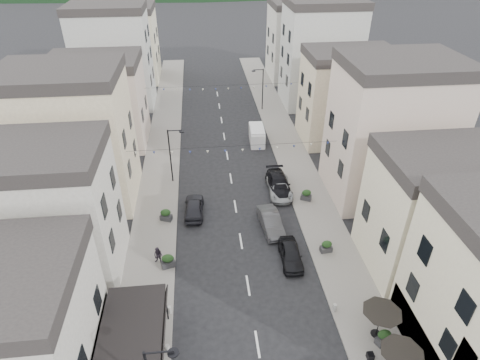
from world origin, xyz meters
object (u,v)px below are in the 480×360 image
object	(u,v)px
parked_car_a	(291,254)
parked_car_d	(279,184)
parked_car_b	(271,222)
parked_car_c	(280,188)
delivery_van	(257,135)
pedestrian_a	(125,309)
parked_car_e	(194,207)
pedestrian_b	(158,255)

from	to	relation	value
parked_car_a	parked_car_d	bearing A→B (deg)	86.61
parked_car_b	parked_car_c	bearing A→B (deg)	65.38
delivery_van	parked_car_b	bearing A→B (deg)	-90.71
delivery_van	pedestrian_a	xyz separation A→B (m)	(-12.50, -25.18, 0.05)
parked_car_b	pedestrian_a	xyz separation A→B (m)	(-11.40, -8.58, 0.31)
parked_car_e	pedestrian_b	distance (m)	6.91
parked_car_b	pedestrian_b	size ratio (longest dim) A/B	2.93
pedestrian_a	pedestrian_b	xyz separation A→B (m)	(1.83, 5.15, -0.17)
parked_car_c	delivery_van	bearing A→B (deg)	95.61
parked_car_a	pedestrian_b	xyz separation A→B (m)	(-10.47, 0.77, 0.20)
parked_car_d	delivery_van	size ratio (longest dim) A/B	1.21
delivery_van	pedestrian_a	world-z (taller)	delivery_van
parked_car_c	parked_car_e	distance (m)	8.85
parked_car_b	pedestrian_b	distance (m)	10.16
parked_car_a	delivery_van	bearing A→B (deg)	91.20
pedestrian_b	delivery_van	bearing A→B (deg)	84.44
parked_car_e	parked_car_a	bearing A→B (deg)	139.71
parked_car_b	parked_car_e	distance (m)	7.30
parked_car_e	pedestrian_b	size ratio (longest dim) A/B	2.82
parked_car_b	parked_car_e	bearing A→B (deg)	151.08
parked_car_e	delivery_van	size ratio (longest dim) A/B	0.99
parked_car_b	pedestrian_a	distance (m)	14.27
parked_car_d	pedestrian_b	xyz separation A→B (m)	(-11.36, -9.20, 0.12)
parked_car_d	pedestrian_b	bearing A→B (deg)	-141.20
parked_car_e	pedestrian_b	xyz separation A→B (m)	(-2.85, -6.30, 0.15)
parked_car_c	parked_car_d	xyz separation A→B (m)	(0.00, 0.50, 0.10)
parked_car_a	pedestrian_b	world-z (taller)	pedestrian_b
pedestrian_a	pedestrian_b	bearing A→B (deg)	37.35
parked_car_e	delivery_van	bearing A→B (deg)	-117.07
parked_car_d	pedestrian_b	size ratio (longest dim) A/B	3.44
parked_car_a	parked_car_c	distance (m)	9.52
parked_car_b	pedestrian_b	xyz separation A→B (m)	(-9.56, -3.43, 0.15)
parked_car_a	parked_car_b	distance (m)	4.30
parked_car_b	pedestrian_a	size ratio (longest dim) A/B	2.41
delivery_van	pedestrian_a	distance (m)	28.12
parked_car_d	pedestrian_a	bearing A→B (deg)	-132.79
parked_car_e	pedestrian_a	xyz separation A→B (m)	(-4.68, -11.45, 0.32)
parked_car_c	parked_car_e	world-z (taller)	parked_car_e
parked_car_a	pedestrian_a	distance (m)	13.06
parked_car_e	parked_car_c	bearing A→B (deg)	-161.66
parked_car_d	parked_car_e	world-z (taller)	parked_car_d
parked_car_e	pedestrian_b	world-z (taller)	pedestrian_b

